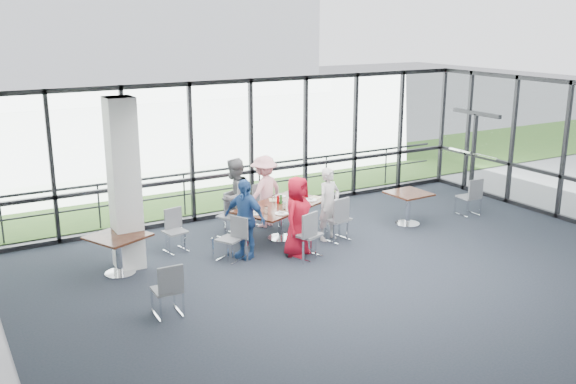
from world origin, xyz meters
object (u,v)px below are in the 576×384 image
diner_far_left (235,198)px  chair_main_end (230,239)px  chair_main_fr (259,205)px  chair_spare_lb (175,232)px  diner_near_left (297,216)px  diner_far_right (264,191)px  side_table_left (118,241)px  chair_main_nr (337,219)px  diner_end (245,219)px  main_table (281,210)px  chair_spare_la (167,290)px  chair_main_nl (308,235)px  side_table_right (409,198)px  chair_spare_r (468,197)px  diner_near_right (329,204)px  chair_main_fl (231,216)px  structural_column (124,185)px

diner_far_left → chair_main_end: (-0.71, -1.26, -0.42)m
chair_main_fr → chair_spare_lb: (-2.32, -0.81, -0.01)m
diner_near_left → diner_far_right: (0.30, 1.94, 0.01)m
side_table_left → chair_main_nr: size_ratio=1.30×
diner_end → chair_main_end: size_ratio=1.84×
main_table → chair_main_fr: size_ratio=2.66×
chair_main_end → chair_spare_la: size_ratio=0.98×
chair_main_nl → chair_main_end: (-1.38, 0.63, -0.04)m
side_table_left → chair_spare_lb: chair_spare_lb is taller
diner_far_left → chair_main_nl: (0.66, -1.89, -0.38)m
side_table_right → chair_spare_r: size_ratio=1.00×
diner_end → side_table_right: bearing=61.6°
diner_end → chair_main_nr: bearing=58.8°
diner_near_right → diner_far_right: 1.65m
main_table → side_table_right: same height
side_table_right → diner_near_left: 3.19m
chair_main_nr → chair_main_fl: chair_main_nr is taller
side_table_left → side_table_right: same height
chair_main_nl → chair_main_nr: 1.19m
side_table_left → chair_spare_lb: size_ratio=1.46×
chair_main_nr → chair_main_end: size_ratio=1.10×
structural_column → chair_main_nl: size_ratio=3.40×
diner_far_right → chair_main_end: (-1.58, -1.54, -0.38)m
side_table_left → chair_main_fl: 2.78m
chair_main_fl → chair_spare_r: (5.56, -1.36, -0.03)m
chair_main_nr → diner_near_right: bearing=113.3°
diner_far_right → chair_main_nr: bearing=96.5°
side_table_right → diner_near_right: diner_near_right is taller
chair_spare_la → diner_far_left: bearing=50.5°
main_table → side_table_left: same height
diner_far_right → chair_spare_lb: size_ratio=1.93×
structural_column → chair_main_fr: size_ratio=3.71×
chair_main_nl → chair_spare_lb: chair_main_nl is taller
side_table_right → chair_spare_lb: 5.27m
diner_near_left → chair_main_fl: (-0.68, 1.63, -0.33)m
structural_column → diner_far_right: (3.36, 0.89, -0.79)m
chair_spare_r → chair_main_nl: bearing=-169.9°
side_table_right → chair_spare_r: 1.73m
structural_column → main_table: structural_column is taller
diner_far_left → chair_main_fl: size_ratio=1.82×
chair_main_fr → chair_main_end: (-1.58, -1.78, -0.00)m
side_table_right → main_table: bearing=168.9°
diner_far_left → chair_main_nr: 2.22m
chair_main_fl → chair_spare_lb: (-1.34, -0.26, -0.05)m
structural_column → diner_near_right: structural_column is taller
chair_spare_la → chair_main_nl: bearing=19.8°
diner_near_left → chair_main_nl: bearing=-101.6°
chair_main_nl → chair_main_fr: size_ratio=1.09×
main_table → chair_main_fl: size_ratio=2.45×
diner_far_right → chair_spare_la: bearing=21.8°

